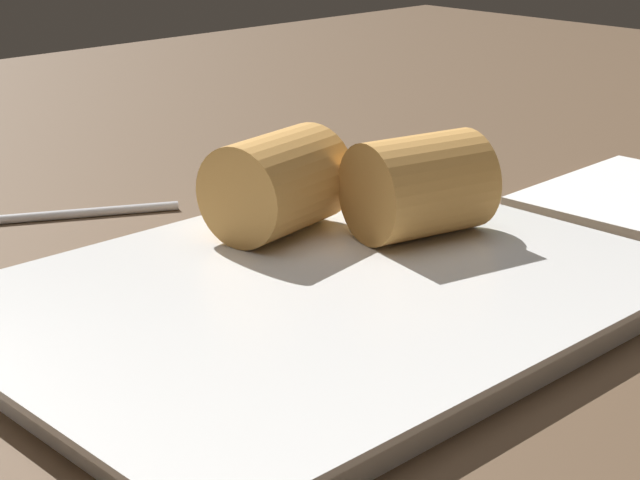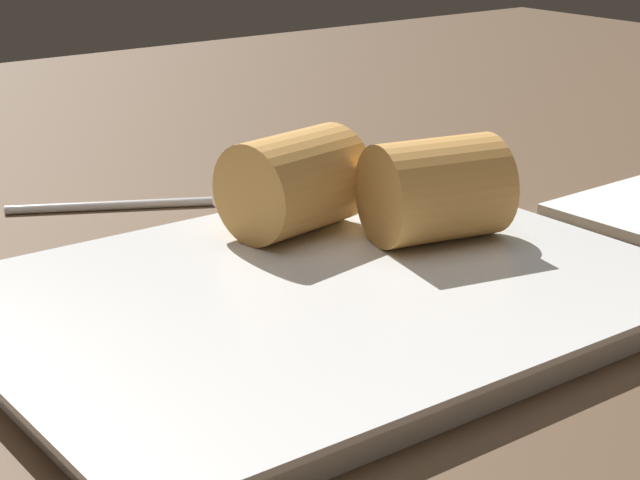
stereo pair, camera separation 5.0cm
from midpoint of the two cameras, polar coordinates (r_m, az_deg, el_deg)
table_surface at (r=43.32cm, az=0.77°, el=-6.91°), size 180.00×140.00×2.00cm
serving_plate at (r=45.35cm, az=3.17°, el=-3.26°), size 29.13×21.79×1.50cm
roll_front_left at (r=50.47cm, az=9.44°, el=2.67°), size 7.28×6.04×4.84cm
roll_front_right at (r=51.02cm, az=1.73°, el=3.11°), size 7.23×5.83×4.84cm
spoon at (r=60.78cm, az=-0.19°, el=2.52°), size 17.10×10.30×1.34cm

